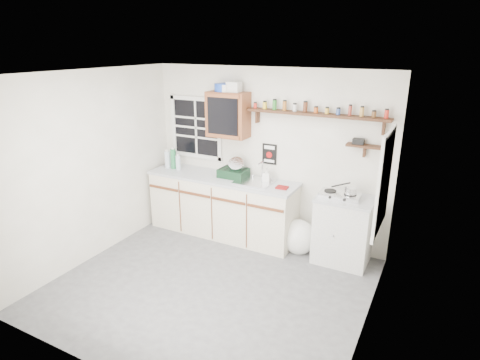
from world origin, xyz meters
name	(u,v)px	position (x,y,z in m)	size (l,w,h in m)	color
room	(208,189)	(0.00, 0.00, 1.25)	(3.64, 3.24, 2.54)	#4A4A4C
main_cabinet	(222,205)	(-0.58, 1.30, 0.46)	(2.31, 0.63, 0.92)	beige
right_cabinet	(343,230)	(1.25, 1.32, 0.46)	(0.73, 0.57, 0.91)	#B6B5AF
sink	(255,182)	(-0.05, 1.30, 0.93)	(0.52, 0.44, 0.29)	silver
upper_cabinet	(228,115)	(-0.55, 1.44, 1.82)	(0.60, 0.32, 0.65)	brown
upper_cabinet_clutter	(227,87)	(-0.57, 1.44, 2.21)	(0.39, 0.24, 0.14)	#193CA6
spice_shelf	(315,113)	(0.72, 1.51, 1.93)	(1.91, 0.18, 0.35)	black
secondary_shelf	(363,145)	(1.36, 1.52, 1.58)	(0.45, 0.16, 0.24)	black
warning_sign	(269,154)	(0.05, 1.59, 1.28)	(0.22, 0.02, 0.30)	black
window_back	(196,128)	(-1.20, 1.59, 1.55)	(0.93, 0.03, 0.98)	black
window_right	(385,182)	(1.79, 0.55, 1.45)	(0.03, 0.78, 1.08)	black
water_bottles	(172,160)	(-1.49, 1.31, 1.06)	(0.28, 0.10, 0.34)	silver
dish_rack	(234,171)	(-0.41, 1.38, 1.02)	(0.41, 0.32, 0.31)	black
soap_bottle	(267,175)	(0.10, 1.40, 1.03)	(0.10, 0.10, 0.21)	white
rag	(282,187)	(0.39, 1.26, 0.93)	(0.16, 0.13, 0.02)	maroon
hotplate	(340,195)	(1.17, 1.31, 0.94)	(0.52, 0.29, 0.07)	silver
saucepan	(350,191)	(1.30, 1.31, 1.02)	(0.36, 0.22, 0.16)	silver
trash_bag	(299,237)	(0.65, 1.31, 0.22)	(0.45, 0.41, 0.52)	white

